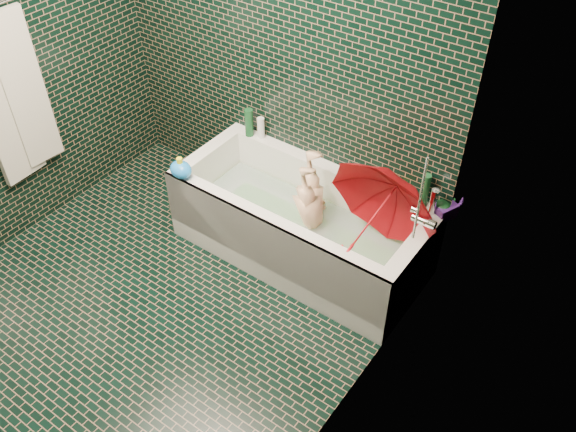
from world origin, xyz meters
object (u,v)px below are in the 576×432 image
Objects in this scene: umbrella at (372,219)px; rubber_duck at (400,190)px; bath_toy at (181,169)px; child at (313,220)px; bathtub at (300,231)px.

umbrella reaches higher than rubber_duck.
umbrella is 4.37× the size of bath_toy.
bath_toy is at bearing -81.03° from child.
bathtub is 0.74m from rubber_duck.
umbrella is at bearing 62.70° from child.
child is at bearing -136.71° from rubber_duck.
bath_toy is at bearing -155.75° from bathtub.
umbrella is at bearing 12.42° from bath_toy.
umbrella is 0.38m from rubber_duck.
bath_toy is at bearing -140.56° from rubber_duck.
rubber_duck is 1.42m from bath_toy.
rubber_duck is 0.77× the size of bath_toy.
bath_toy reaches higher than bathtub.
bathtub is at bearing -135.44° from rubber_duck.
child is 0.57m from umbrella.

